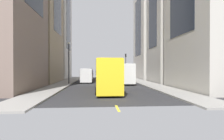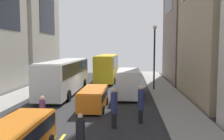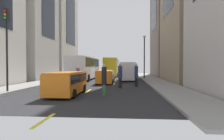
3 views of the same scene
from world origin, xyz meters
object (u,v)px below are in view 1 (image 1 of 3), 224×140
Objects in this scene: pedestrian_walking_far at (108,74)px; pedestrian_waiting_curb at (92,74)px; car_orange_0 at (100,76)px; pedestrian_crossing_mid at (96,74)px; delivery_van_white at (87,74)px; pedestrian_crossing_near at (85,74)px; city_bus_white at (122,72)px; streetcar_yellow at (107,73)px; car_orange_1 at (107,75)px; traffic_light_near_corner at (126,61)px.

pedestrian_walking_far is 3.97m from pedestrian_waiting_curb.
pedestrian_crossing_mid reaches higher than car_orange_0.
delivery_van_white reaches higher than pedestrian_crossing_near.
city_bus_white is 11.82m from pedestrian_crossing_near.
delivery_van_white is 5.29m from car_orange_0.
pedestrian_crossing_near is 1.02× the size of pedestrian_waiting_curb.
pedestrian_crossing_near is at bearing 171.22° from pedestrian_crossing_mid.
pedestrian_walking_far is (-1.33, -22.64, -0.98)m from streetcar_yellow.
car_orange_0 is 2.10× the size of pedestrian_crossing_mid.
car_orange_1 is at bearing -139.39° from pedestrian_walking_far.
pedestrian_crossing_mid reaches higher than car_orange_1.
pedestrian_crossing_near is (0.80, -7.88, -0.26)m from delivery_van_white.
delivery_van_white reaches higher than car_orange_0.
pedestrian_crossing_mid reaches higher than pedestrian_walking_far.
streetcar_yellow reaches higher than city_bus_white.
pedestrian_walking_far is 4.48m from pedestrian_crossing_mid.
pedestrian_waiting_curb is (2.35, -21.18, -0.91)m from streetcar_yellow.
city_bus_white reaches higher than pedestrian_crossing_mid.
delivery_van_white is at bearing -103.95° from pedestrian_waiting_curb.
traffic_light_near_corner is (-7.56, 0.97, 3.29)m from pedestrian_crossing_mid.
pedestrian_crossing_mid is at bearing -102.08° from pedestrian_walking_far.
car_orange_0 is 6.05m from pedestrian_walking_far.
pedestrian_crossing_near is (5.22, 5.49, 0.28)m from car_orange_1.
city_bus_white is 14.99m from car_orange_1.
car_orange_1 is (-4.42, -13.38, -0.54)m from delivery_van_white.
city_bus_white is 11.78m from pedestrian_waiting_curb.
city_bus_white is 16.03m from pedestrian_crossing_mid.
car_orange_1 is at bearing -108.28° from delivery_van_white.
streetcar_yellow is 1.97× the size of traffic_light_near_corner.
pedestrian_walking_far is at bearing -93.37° from streetcar_yellow.
delivery_van_white is at bearing 16.61° from pedestrian_walking_far.
car_orange_1 is at bearing -82.28° from city_bus_white.
pedestrian_crossing_near is 1.85m from pedestrian_waiting_curb.
car_orange_0 is 2.01× the size of pedestrian_waiting_curb.
traffic_light_near_corner is at bearing -128.59° from car_orange_0.
city_bus_white reaches higher than pedestrian_waiting_curb.
pedestrian_crossing_near is (7.23, -9.32, -0.76)m from city_bus_white.
delivery_van_white is (3.12, -12.32, -0.61)m from streetcar_yellow.
streetcar_yellow is at bearing -92.66° from pedestrian_waiting_curb.
streetcar_yellow reaches higher than pedestrian_walking_far.
pedestrian_crossing_mid is (-1.70, -13.85, -0.34)m from delivery_van_white.
traffic_light_near_corner reaches higher than pedestrian_crossing_mid.
pedestrian_crossing_near reaches higher than pedestrian_waiting_curb.
streetcar_yellow is 22.70m from pedestrian_walking_far.
car_orange_1 is at bearing -101.56° from car_orange_0.
delivery_van_white reaches higher than car_orange_1.
pedestrian_crossing_mid is at bearing -7.29° from traffic_light_near_corner.
pedestrian_walking_far is at bearing 90.66° from car_orange_1.
delivery_van_white is at bearing -12.62° from city_bus_white.
city_bus_white is at bearing 78.82° from traffic_light_near_corner.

